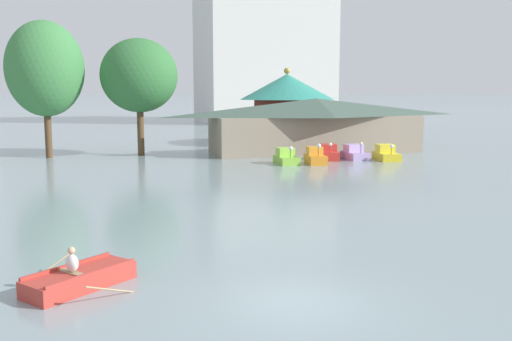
{
  "coord_description": "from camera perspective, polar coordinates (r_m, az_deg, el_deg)",
  "views": [
    {
      "loc": [
        -5.34,
        -14.26,
        5.86
      ],
      "look_at": [
        3.23,
        14.89,
        1.56
      ],
      "focal_mm": 39.62,
      "sensor_mm": 36.0,
      "label": 1
    }
  ],
  "objects": [
    {
      "name": "shoreline_tree_mid",
      "position": [
        52.61,
        -11.72,
        9.35
      ],
      "size": [
        6.91,
        6.91,
        10.54
      ],
      "color": "brown",
      "rests_on": "ground"
    },
    {
      "name": "background_building_block",
      "position": [
        109.53,
        0.64,
        12.2
      ],
      "size": [
        23.65,
        19.66,
        27.55
      ],
      "color": "silver",
      "rests_on": "ground"
    },
    {
      "name": "pedal_boat_yellow",
      "position": [
        49.54,
        13.0,
        1.65
      ],
      "size": [
        2.07,
        3.2,
        1.45
      ],
      "rotation": [
        0.0,
        0.0,
        -1.73
      ],
      "color": "yellow",
      "rests_on": "ground"
    },
    {
      "name": "pedal_boat_lavender",
      "position": [
        49.49,
        9.94,
        1.71
      ],
      "size": [
        1.69,
        2.69,
        1.59
      ],
      "rotation": [
        0.0,
        0.0,
        -1.56
      ],
      "color": "#B299D8",
      "rests_on": "ground"
    },
    {
      "name": "boathouse",
      "position": [
        54.21,
        6.09,
        4.66
      ],
      "size": [
        21.35,
        6.53,
        5.15
      ],
      "color": "gray",
      "rests_on": "ground"
    },
    {
      "name": "pedal_boat_orange",
      "position": [
        45.8,
        6.0,
        1.36
      ],
      "size": [
        1.68,
        2.6,
        1.75
      ],
      "rotation": [
        0.0,
        0.0,
        -1.7
      ],
      "color": "orange",
      "rests_on": "ground"
    },
    {
      "name": "shoreline_tree_tall_left",
      "position": [
        52.84,
        -20.53,
        9.58
      ],
      "size": [
        6.62,
        6.62,
        11.87
      ],
      "color": "brown",
      "rests_on": "ground"
    },
    {
      "name": "pedal_boat_red",
      "position": [
        48.8,
        7.38,
        1.72
      ],
      "size": [
        2.3,
        2.94,
        1.57
      ],
      "rotation": [
        0.0,
        0.0,
        -1.89
      ],
      "color": "red",
      "rests_on": "ground"
    },
    {
      "name": "green_roof_pavilion",
      "position": [
        63.0,
        3.13,
        6.83
      ],
      "size": [
        10.44,
        10.44,
        8.39
      ],
      "color": "#993328",
      "rests_on": "ground"
    },
    {
      "name": "pedal_boat_lime",
      "position": [
        45.71,
        3.07,
        1.31
      ],
      "size": [
        1.58,
        2.66,
        1.52
      ],
      "rotation": [
        0.0,
        0.0,
        -1.59
      ],
      "color": "#8CCC3F",
      "rests_on": "ground"
    },
    {
      "name": "ground_plane",
      "position": [
        16.31,
        3.96,
        -13.03
      ],
      "size": [
        2000.0,
        2000.0,
        0.0
      ],
      "primitive_type": "plane",
      "color": "gray"
    },
    {
      "name": "rowboat_with_rower",
      "position": [
        17.97,
        -17.38,
        -10.37
      ],
      "size": [
        3.42,
        3.51,
        1.39
      ],
      "rotation": [
        0.0,
        0.0,
        0.66
      ],
      "color": "#B7382D",
      "rests_on": "ground"
    }
  ]
}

